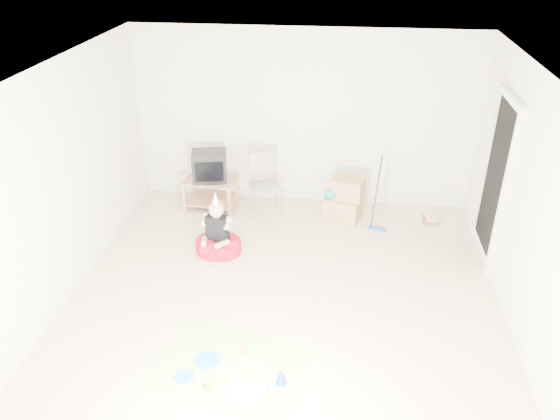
# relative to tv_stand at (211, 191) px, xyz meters

# --- Properties ---
(ground) EXTENTS (5.00, 5.00, 0.00)m
(ground) POSITION_rel_tv_stand_xyz_m (1.33, -2.01, -0.28)
(ground) COLOR beige
(ground) RESTS_ON ground
(doorway_recess) EXTENTS (0.02, 0.90, 2.05)m
(doorway_recess) POSITION_rel_tv_stand_xyz_m (3.81, -0.81, 0.75)
(doorway_recess) COLOR black
(doorway_recess) RESTS_ON ground
(tv_stand) EXTENTS (0.80, 0.55, 0.47)m
(tv_stand) POSITION_rel_tv_stand_xyz_m (0.00, 0.00, 0.00)
(tv_stand) COLOR #A7714B
(tv_stand) RESTS_ON ground
(crt_tv) EXTENTS (0.57, 0.51, 0.43)m
(crt_tv) POSITION_rel_tv_stand_xyz_m (0.00, 0.00, 0.41)
(crt_tv) COLOR black
(crt_tv) RESTS_ON tv_stand
(folding_chair) EXTENTS (0.54, 0.53, 0.94)m
(folding_chair) POSITION_rel_tv_stand_xyz_m (0.84, -0.09, 0.18)
(folding_chair) COLOR #9A9BA0
(folding_chair) RESTS_ON ground
(cardboard_boxes) EXTENTS (0.61, 0.51, 0.64)m
(cardboard_boxes) POSITION_rel_tv_stand_xyz_m (1.98, -0.08, 0.03)
(cardboard_boxes) COLOR #A77D50
(cardboard_boxes) RESTS_ON ground
(floor_mop) EXTENTS (0.27, 0.33, 1.01)m
(floor_mop) POSITION_rel_tv_stand_xyz_m (2.47, -0.37, -0.02)
(floor_mop) COLOR #225EAC
(floor_mop) RESTS_ON ground
(book_pile) EXTENTS (0.21, 0.26, 0.08)m
(book_pile) POSITION_rel_tv_stand_xyz_m (3.24, -0.03, -0.24)
(book_pile) COLOR #297D3F
(book_pile) RESTS_ON ground
(seated_woman) EXTENTS (0.70, 0.70, 0.87)m
(seated_woman) POSITION_rel_tv_stand_xyz_m (0.37, -1.20, -0.09)
(seated_woman) COLOR #AD1022
(seated_woman) RESTS_ON ground
(party_mat) EXTENTS (1.68, 1.37, 0.01)m
(party_mat) POSITION_rel_tv_stand_xyz_m (0.94, -3.24, -0.28)
(party_mat) COLOR #E02F75
(party_mat) RESTS_ON ground
(birthday_cake) EXTENTS (0.40, 0.35, 0.15)m
(birthday_cake) POSITION_rel_tv_stand_xyz_m (1.16, -3.60, -0.23)
(birthday_cake) COLOR white
(birthday_cake) RESTS_ON party_mat
(blue_plate_near) EXTENTS (0.33, 0.33, 0.01)m
(blue_plate_near) POSITION_rel_tv_stand_xyz_m (0.69, -3.19, -0.27)
(blue_plate_near) COLOR blue
(blue_plate_near) RESTS_ON party_mat
(blue_plate_far) EXTENTS (0.21, 0.21, 0.01)m
(blue_plate_far) POSITION_rel_tv_stand_xyz_m (0.52, -3.43, -0.27)
(blue_plate_far) COLOR blue
(blue_plate_far) RESTS_ON party_mat
(orange_cup_near) EXTENTS (0.10, 0.10, 0.08)m
(orange_cup_near) POSITION_rel_tv_stand_xyz_m (1.05, -3.05, -0.23)
(orange_cup_near) COLOR orange
(orange_cup_near) RESTS_ON party_mat
(orange_cup_far) EXTENTS (0.08, 0.08, 0.09)m
(orange_cup_far) POSITION_rel_tv_stand_xyz_m (0.80, -3.55, -0.23)
(orange_cup_far) COLOR orange
(orange_cup_far) RESTS_ON party_mat
(blue_party_hat) EXTENTS (0.14, 0.14, 0.16)m
(blue_party_hat) POSITION_rel_tv_stand_xyz_m (1.46, -3.39, -0.19)
(blue_party_hat) COLOR #1941B0
(blue_party_hat) RESTS_ON party_mat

